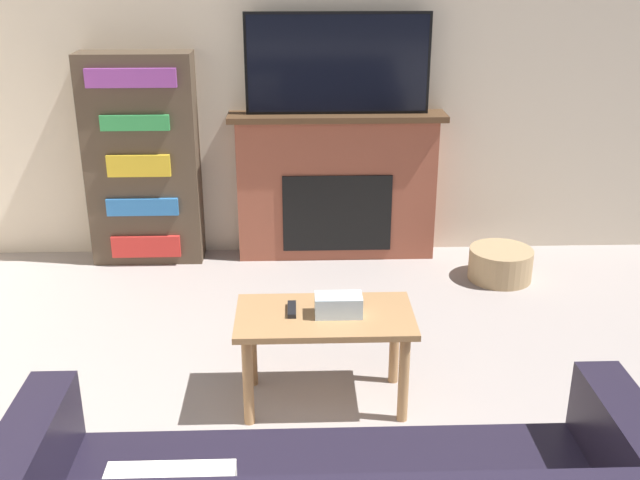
{
  "coord_description": "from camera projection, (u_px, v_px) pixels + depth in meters",
  "views": [
    {
      "loc": [
        0.03,
        -1.06,
        2.08
      ],
      "look_at": [
        0.16,
        2.53,
        0.67
      ],
      "focal_mm": 42.0,
      "sensor_mm": 36.0,
      "label": 1
    }
  ],
  "objects": [
    {
      "name": "fireplace",
      "position": [
        336.0,
        186.0,
        5.24
      ],
      "size": [
        1.48,
        0.28,
        1.03
      ],
      "color": "brown",
      "rests_on": "ground_plane"
    },
    {
      "name": "remote_control",
      "position": [
        292.0,
        309.0,
        3.53
      ],
      "size": [
        0.04,
        0.15,
        0.02
      ],
      "color": "black",
      "rests_on": "coffee_table"
    },
    {
      "name": "bookshelf",
      "position": [
        143.0,
        160.0,
        5.11
      ],
      "size": [
        0.76,
        0.29,
        1.45
      ],
      "color": "#4C3D2D",
      "rests_on": "ground_plane"
    },
    {
      "name": "wall_back",
      "position": [
        289.0,
        63.0,
        5.06
      ],
      "size": [
        6.11,
        0.06,
        2.7
      ],
      "color": "beige",
      "rests_on": "ground_plane"
    },
    {
      "name": "coffee_table",
      "position": [
        325.0,
        329.0,
        3.54
      ],
      "size": [
        0.84,
        0.46,
        0.48
      ],
      "color": "#A87A4C",
      "rests_on": "ground_plane"
    },
    {
      "name": "tissue_box",
      "position": [
        338.0,
        305.0,
        3.48
      ],
      "size": [
        0.22,
        0.12,
        0.1
      ],
      "color": "silver",
      "rests_on": "coffee_table"
    },
    {
      "name": "storage_basket",
      "position": [
        500.0,
        264.0,
        5.0
      ],
      "size": [
        0.42,
        0.42,
        0.21
      ],
      "color": "tan",
      "rests_on": "ground_plane"
    },
    {
      "name": "tv",
      "position": [
        338.0,
        64.0,
        4.91
      ],
      "size": [
        1.22,
        0.03,
        0.66
      ],
      "color": "black",
      "rests_on": "fireplace"
    }
  ]
}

